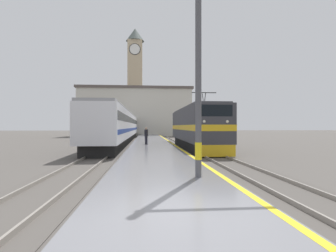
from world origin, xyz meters
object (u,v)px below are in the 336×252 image
at_px(passenger_train, 124,126).
at_px(person_on_platform, 146,135).
at_px(locomotive_train, 196,128).
at_px(clock_tower, 135,79).
at_px(catenary_mast, 203,57).

height_order(passenger_train, person_on_platform, passenger_train).
distance_m(locomotive_train, person_on_platform, 4.83).
distance_m(locomotive_train, clock_tower, 44.03).
distance_m(catenary_mast, person_on_platform, 16.94).
distance_m(locomotive_train, passenger_train, 16.51).
xyz_separation_m(locomotive_train, person_on_platform, (-4.69, 0.88, -0.75)).
height_order(catenary_mast, clock_tower, clock_tower).
relative_size(locomotive_train, passenger_train, 0.33).
bearing_deg(locomotive_train, catenary_mast, -99.87).
bearing_deg(passenger_train, locomotive_train, -61.00).
bearing_deg(catenary_mast, passenger_train, 99.98).
bearing_deg(passenger_train, catenary_mast, -80.02).
relative_size(locomotive_train, catenary_mast, 1.82).
xyz_separation_m(catenary_mast, clock_tower, (-4.73, 57.28, 9.60)).
height_order(passenger_train, catenary_mast, catenary_mast).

